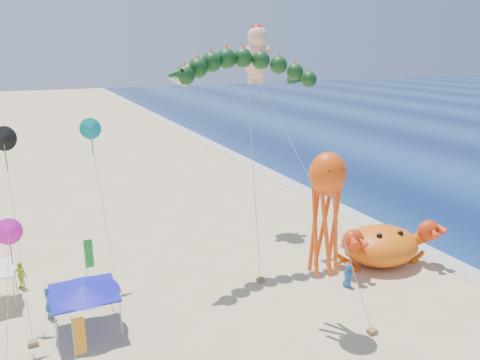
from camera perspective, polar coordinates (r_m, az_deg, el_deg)
name	(u,v)px	position (r m, az deg, el deg)	size (l,w,h in m)	color
ground	(280,279)	(31.51, 4.93, -11.95)	(320.00, 320.00, 0.00)	#D1B784
foam_strip	(419,248)	(38.34, 20.94, -7.74)	(320.00, 320.00, 0.00)	silver
crab_inflatable	(382,244)	(34.42, 16.94, -7.50)	(7.40, 5.20, 3.25)	#E95D0C
dragon_kite	(245,74)	(30.47, 0.66, 12.83)	(10.91, 5.04, 14.26)	#0E3412
cherub_kite	(257,53)	(37.92, 2.07, 15.20)	(5.25, 8.38, 16.39)	#FFBD9B
octopus_kite	(326,204)	(24.41, 10.46, -2.95)	(3.18, 3.07, 9.66)	#F24C0C
canopy_blue	(84,289)	(26.49, -18.53, -12.51)	(3.69, 3.69, 2.71)	gray
feather_flags	(17,301)	(27.53, -25.53, -13.19)	(9.14, 9.00, 3.20)	gray
beachgoers	(40,311)	(28.51, -23.24, -14.50)	(21.99, 11.73, 1.90)	#1C5AA8
small_kites	(8,190)	(28.30, -26.46, -1.05)	(9.77, 10.73, 10.84)	#FE54D1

